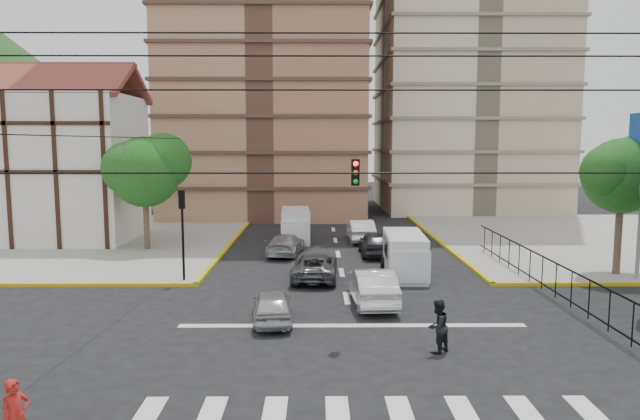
{
  "coord_description": "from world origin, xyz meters",
  "views": [
    {
      "loc": [
        -1.34,
        -19.45,
        6.8
      ],
      "look_at": [
        -1.18,
        4.27,
        4.0
      ],
      "focal_mm": 32.0,
      "sensor_mm": 36.0,
      "label": 1
    }
  ],
  "objects_px": {
    "pedestrian_sw_corner": "(15,417)",
    "pedestrian_crosswalk": "(438,326)",
    "van_left_lane": "(295,226)",
    "car_white_front_right": "(372,286)",
    "van_right_lane": "(405,256)",
    "traffic_light_nw": "(182,220)",
    "car_silver_front_left": "(272,306)"
  },
  "relations": [
    {
      "from": "van_left_lane",
      "to": "car_white_front_right",
      "type": "xyz_separation_m",
      "value": [
        3.83,
        -15.55,
        -0.29
      ]
    },
    {
      "from": "van_left_lane",
      "to": "car_silver_front_left",
      "type": "xyz_separation_m",
      "value": [
        -0.23,
        -17.95,
        -0.44
      ]
    },
    {
      "from": "car_silver_front_left",
      "to": "pedestrian_crosswalk",
      "type": "bearing_deg",
      "value": 144.3
    },
    {
      "from": "traffic_light_nw",
      "to": "van_right_lane",
      "type": "bearing_deg",
      "value": 6.48
    },
    {
      "from": "traffic_light_nw",
      "to": "car_white_front_right",
      "type": "xyz_separation_m",
      "value": [
        8.84,
        -3.68,
        -2.34
      ]
    },
    {
      "from": "van_right_lane",
      "to": "car_silver_front_left",
      "type": "height_order",
      "value": "van_right_lane"
    },
    {
      "from": "van_right_lane",
      "to": "van_left_lane",
      "type": "bearing_deg",
      "value": 122.4
    },
    {
      "from": "car_silver_front_left",
      "to": "pedestrian_sw_corner",
      "type": "relative_size",
      "value": 2.16
    },
    {
      "from": "pedestrian_crosswalk",
      "to": "pedestrian_sw_corner",
      "type": "bearing_deg",
      "value": -10.31
    },
    {
      "from": "car_white_front_right",
      "to": "pedestrian_crosswalk",
      "type": "bearing_deg",
      "value": 102.33
    },
    {
      "from": "traffic_light_nw",
      "to": "car_silver_front_left",
      "type": "height_order",
      "value": "traffic_light_nw"
    },
    {
      "from": "van_left_lane",
      "to": "pedestrian_crosswalk",
      "type": "distance_m",
      "value": 21.91
    },
    {
      "from": "van_right_lane",
      "to": "van_left_lane",
      "type": "xyz_separation_m",
      "value": [
        -5.99,
        10.62,
        -0.0
      ]
    },
    {
      "from": "van_left_lane",
      "to": "car_silver_front_left",
      "type": "distance_m",
      "value": 17.96
    },
    {
      "from": "traffic_light_nw",
      "to": "pedestrian_sw_corner",
      "type": "bearing_deg",
      "value": -89.82
    },
    {
      "from": "pedestrian_sw_corner",
      "to": "pedestrian_crosswalk",
      "type": "distance_m",
      "value": 12.13
    },
    {
      "from": "traffic_light_nw",
      "to": "van_left_lane",
      "type": "xyz_separation_m",
      "value": [
        5.01,
        11.87,
        -2.06
      ]
    },
    {
      "from": "van_left_lane",
      "to": "car_white_front_right",
      "type": "relative_size",
      "value": 1.05
    },
    {
      "from": "traffic_light_nw",
      "to": "pedestrian_sw_corner",
      "type": "relative_size",
      "value": 2.61
    },
    {
      "from": "traffic_light_nw",
      "to": "pedestrian_sw_corner",
      "type": "xyz_separation_m",
      "value": [
        0.05,
        -15.69,
        -2.12
      ]
    },
    {
      "from": "van_left_lane",
      "to": "van_right_lane",
      "type": "bearing_deg",
      "value": -63.07
    },
    {
      "from": "traffic_light_nw",
      "to": "car_silver_front_left",
      "type": "distance_m",
      "value": 8.13
    },
    {
      "from": "van_right_lane",
      "to": "car_silver_front_left",
      "type": "bearing_deg",
      "value": -127.28
    },
    {
      "from": "car_white_front_right",
      "to": "pedestrian_crosswalk",
      "type": "height_order",
      "value": "pedestrian_crosswalk"
    },
    {
      "from": "pedestrian_sw_corner",
      "to": "pedestrian_crosswalk",
      "type": "relative_size",
      "value": 0.95
    },
    {
      "from": "van_right_lane",
      "to": "car_white_front_right",
      "type": "xyz_separation_m",
      "value": [
        -2.15,
        -4.93,
        -0.29
      ]
    },
    {
      "from": "car_silver_front_left",
      "to": "pedestrian_crosswalk",
      "type": "relative_size",
      "value": 2.06
    },
    {
      "from": "pedestrian_sw_corner",
      "to": "pedestrian_crosswalk",
      "type": "bearing_deg",
      "value": -25.88
    },
    {
      "from": "van_right_lane",
      "to": "traffic_light_nw",
      "type": "bearing_deg",
      "value": -170.51
    },
    {
      "from": "van_left_lane",
      "to": "traffic_light_nw",
      "type": "bearing_deg",
      "value": -115.35
    },
    {
      "from": "van_left_lane",
      "to": "pedestrian_sw_corner",
      "type": "relative_size",
      "value": 2.91
    },
    {
      "from": "van_right_lane",
      "to": "pedestrian_crosswalk",
      "type": "bearing_deg",
      "value": -90.2
    }
  ]
}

